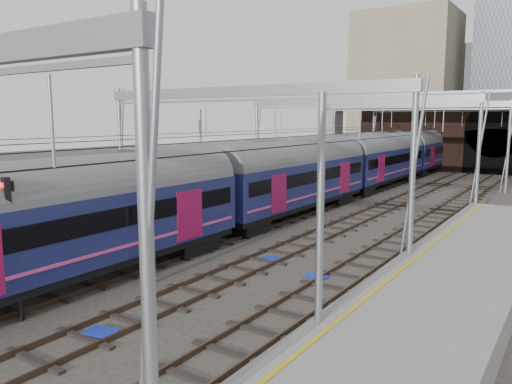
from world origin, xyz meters
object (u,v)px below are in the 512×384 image
Objects in this scene: train_main at (347,167)px; signal_near_centre at (13,231)px; signal_near_left at (153,198)px; train_second at (363,155)px.

train_main reaches higher than signal_near_centre.
signal_near_left is 0.98× the size of signal_near_centre.
signal_near_left is (3.86, -34.73, 0.33)m from train_second.
signal_near_left is at bearing 113.21° from signal_near_centre.
signal_near_left is at bearing -83.67° from train_second.
train_second is at bearing 106.42° from train_main.
train_main is at bearing 68.49° from signal_near_left.
signal_near_centre is (5.21, -42.07, 0.40)m from train_second.
train_second is 14.40× the size of signal_near_centre.
signal_near_left is at bearing -90.39° from train_main.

